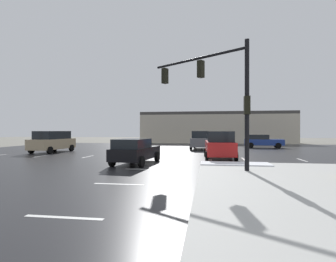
{
  "coord_description": "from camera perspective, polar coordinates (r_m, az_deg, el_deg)",
  "views": [
    {
      "loc": [
        3.41,
        -19.92,
        2.11
      ],
      "look_at": [
        -0.75,
        7.97,
        2.05
      ],
      "focal_mm": 28.44,
      "sensor_mm": 36.0,
      "label": 1
    }
  ],
  "objects": [
    {
      "name": "sedan_black",
      "position": [
        16.66,
        -7.03,
        -4.21
      ],
      "size": [
        2.4,
        4.67,
        1.58
      ],
      "rotation": [
        0.0,
        0.0,
        1.46
      ],
      "color": "black",
      "rests_on": "road_asphalt"
    },
    {
      "name": "lane_markings",
      "position": [
        18.79,
        1.7,
        -6.26
      ],
      "size": [
        36.15,
        36.15,
        0.01
      ],
      "color": "silver",
      "rests_on": "road_asphalt"
    },
    {
      "name": "suv_tan",
      "position": [
        27.73,
        -23.52,
        -2.0
      ],
      "size": [
        2.51,
        4.96,
        2.03
      ],
      "rotation": [
        0.0,
        0.0,
        1.48
      ],
      "color": "tan",
      "rests_on": "road_asphalt"
    },
    {
      "name": "ground_plane",
      "position": [
        20.32,
        -1.23,
        -5.84
      ],
      "size": [
        120.0,
        120.0,
        0.0
      ],
      "primitive_type": "plane",
      "color": "slate"
    },
    {
      "name": "road_asphalt",
      "position": [
        20.32,
        -1.23,
        -5.81
      ],
      "size": [
        44.0,
        44.0,
        0.02
      ],
      "primitive_type": "cube",
      "color": "#232326",
      "rests_on": "ground_plane"
    },
    {
      "name": "snow_strip_curbside",
      "position": [
        16.12,
        14.18,
        -6.8
      ],
      "size": [
        4.0,
        1.6,
        0.06
      ],
      "primitive_type": "cube",
      "color": "white",
      "rests_on": "sidewalk_corner"
    },
    {
      "name": "strip_building_background",
      "position": [
        48.22,
        10.2,
        0.75
      ],
      "size": [
        25.8,
        8.0,
        5.27
      ],
      "color": "#BCB29E",
      "rests_on": "ground_plane"
    },
    {
      "name": "traffic_signal_mast",
      "position": [
        14.57,
        10.51,
        9.35
      ],
      "size": [
        5.26,
        3.71,
        6.43
      ],
      "rotation": [
        0.0,
        0.0,
        2.54
      ],
      "color": "black",
      "rests_on": "sidewalk_corner"
    },
    {
      "name": "sedan_blue",
      "position": [
        34.04,
        19.52,
        -2.0
      ],
      "size": [
        4.68,
        2.43,
        1.58
      ],
      "rotation": [
        0.0,
        0.0,
        -0.11
      ],
      "color": "navy",
      "rests_on": "road_asphalt"
    },
    {
      "name": "suv_red",
      "position": [
        20.02,
        10.97,
        -2.8
      ],
      "size": [
        2.31,
        4.9,
        2.03
      ],
      "rotation": [
        0.0,
        0.0,
        1.61
      ],
      "color": "#B21919",
      "rests_on": "road_asphalt"
    },
    {
      "name": "suv_grey",
      "position": [
        29.91,
        7.2,
        -1.83
      ],
      "size": [
        2.43,
        4.94,
        2.03
      ],
      "rotation": [
        0.0,
        0.0,
        1.5
      ],
      "color": "slate",
      "rests_on": "road_asphalt"
    }
  ]
}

